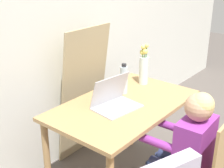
% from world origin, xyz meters
% --- Properties ---
extents(wall_back, '(6.40, 0.05, 2.50)m').
position_xyz_m(wall_back, '(0.00, 2.23, 1.25)').
color(wall_back, silver).
rests_on(wall_back, ground_plane).
extents(dining_table, '(1.17, 0.70, 0.76)m').
position_xyz_m(dining_table, '(-0.13, 1.51, 0.66)').
color(dining_table, tan).
rests_on(dining_table, ground_plane).
extents(person_seated, '(0.32, 0.43, 1.04)m').
position_xyz_m(person_seated, '(-0.20, 0.94, 0.65)').
color(person_seated, purple).
rests_on(person_seated, ground_plane).
extents(laptop, '(0.36, 0.28, 0.24)m').
position_xyz_m(laptop, '(-0.23, 1.53, 0.81)').
color(laptop, '#B2B2B7').
rests_on(laptop, dining_table).
extents(flower_vase, '(0.08, 0.08, 0.36)m').
position_xyz_m(flower_vase, '(0.30, 1.62, 0.91)').
color(flower_vase, silver).
rests_on(flower_vase, dining_table).
extents(water_bottle, '(0.06, 0.06, 0.25)m').
position_xyz_m(water_bottle, '(0.02, 1.63, 0.88)').
color(water_bottle, silver).
rests_on(water_bottle, dining_table).
extents(cardboard_panel, '(0.54, 0.19, 1.26)m').
position_xyz_m(cardboard_panel, '(0.01, 2.08, 0.63)').
color(cardboard_panel, tan).
rests_on(cardboard_panel, ground_plane).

